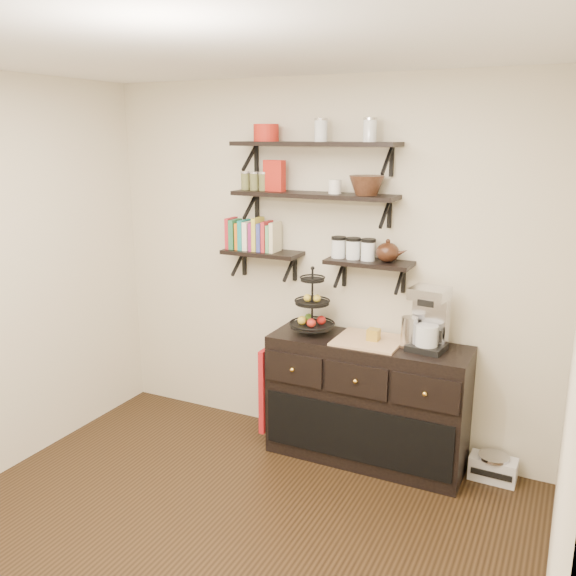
{
  "coord_description": "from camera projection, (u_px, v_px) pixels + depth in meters",
  "views": [
    {
      "loc": [
        1.72,
        -2.34,
        2.3
      ],
      "look_at": [
        0.03,
        1.15,
        1.32
      ],
      "focal_mm": 38.0,
      "sensor_mm": 36.0,
      "label": 1
    }
  ],
  "objects": [
    {
      "name": "shelf_low_right",
      "position": [
        369.0,
        263.0,
        4.23
      ],
      "size": [
        0.6,
        0.25,
        0.23
      ],
      "color": "black",
      "rests_on": "back_wall"
    },
    {
      "name": "fruit_stand",
      "position": [
        313.0,
        311.0,
        4.38
      ],
      "size": [
        0.32,
        0.32,
        0.47
      ],
      "rotation": [
        0.0,
        0.0,
        0.08
      ],
      "color": "black",
      "rests_on": "sideboard"
    },
    {
      "name": "sideboard",
      "position": [
        367.0,
        401.0,
        4.34
      ],
      "size": [
        1.4,
        0.5,
        0.92
      ],
      "color": "black",
      "rests_on": "floor"
    },
    {
      "name": "floor",
      "position": [
        192.0,
        567.0,
        3.33
      ],
      "size": [
        3.5,
        3.5,
        0.0
      ],
      "primitive_type": "plane",
      "color": "black",
      "rests_on": "ground"
    },
    {
      "name": "cookbooks",
      "position": [
        255.0,
        235.0,
        4.58
      ],
      "size": [
        0.4,
        0.15,
        0.26
      ],
      "color": "#B3202B",
      "rests_on": "shelf_low_left"
    },
    {
      "name": "shelf_top",
      "position": [
        314.0,
        144.0,
        4.2
      ],
      "size": [
        1.2,
        0.27,
        0.23
      ],
      "color": "black",
      "rests_on": "back_wall"
    },
    {
      "name": "teapot",
      "position": [
        388.0,
        251.0,
        4.15
      ],
      "size": [
        0.23,
        0.19,
        0.16
      ],
      "primitive_type": null,
      "rotation": [
        0.0,
        0.0,
        0.14
      ],
      "color": "black",
      "rests_on": "shelf_low_right"
    },
    {
      "name": "radio",
      "position": [
        493.0,
        468.0,
        4.15
      ],
      "size": [
        0.31,
        0.21,
        0.19
      ],
      "rotation": [
        0.0,
        0.0,
        -0.02
      ],
      "color": "silver",
      "rests_on": "floor"
    },
    {
      "name": "right_wall",
      "position": [
        570.0,
        397.0,
        2.26
      ],
      "size": [
        0.02,
        3.5,
        2.7
      ],
      "primitive_type": "cube",
      "color": "beige",
      "rests_on": "ground"
    },
    {
      "name": "apron",
      "position": [
        269.0,
        387.0,
        4.56
      ],
      "size": [
        0.04,
        0.28,
        0.64
      ],
      "primitive_type": "cube",
      "color": "maroon",
      "rests_on": "sideboard"
    },
    {
      "name": "shelf_mid",
      "position": [
        314.0,
        195.0,
        4.28
      ],
      "size": [
        1.2,
        0.27,
        0.23
      ],
      "color": "black",
      "rests_on": "back_wall"
    },
    {
      "name": "candle",
      "position": [
        374.0,
        335.0,
        4.2
      ],
      "size": [
        0.08,
        0.08,
        0.08
      ],
      "primitive_type": "cube",
      "color": "#A58026",
      "rests_on": "sideboard"
    },
    {
      "name": "recipe_box",
      "position": [
        274.0,
        176.0,
        4.38
      ],
      "size": [
        0.17,
        0.08,
        0.22
      ],
      "primitive_type": "cube",
      "rotation": [
        0.0,
        0.0,
        -0.15
      ],
      "color": "#AC1F13",
      "rests_on": "shelf_mid"
    },
    {
      "name": "ramekins",
      "position": [
        335.0,
        187.0,
        4.2
      ],
      "size": [
        0.09,
        0.09,
        0.1
      ],
      "primitive_type": "cylinder",
      "color": "white",
      "rests_on": "shelf_mid"
    },
    {
      "name": "shelf_low_left",
      "position": [
        263.0,
        253.0,
        4.58
      ],
      "size": [
        0.6,
        0.25,
        0.23
      ],
      "color": "black",
      "rests_on": "back_wall"
    },
    {
      "name": "thermal_carafe",
      "position": [
        409.0,
        333.0,
        4.07
      ],
      "size": [
        0.11,
        0.11,
        0.22
      ],
      "primitive_type": "cylinder",
      "color": "silver",
      "rests_on": "sideboard"
    },
    {
      "name": "ceiling",
      "position": [
        168.0,
        40.0,
        2.67
      ],
      "size": [
        3.5,
        3.5,
        0.02
      ],
      "primitive_type": "cube",
      "color": "white",
      "rests_on": "back_wall"
    },
    {
      "name": "back_wall",
      "position": [
        320.0,
        266.0,
        4.53
      ],
      "size": [
        3.5,
        0.02,
        2.7
      ],
      "primitive_type": "cube",
      "color": "beige",
      "rests_on": "ground"
    },
    {
      "name": "glass_canisters",
      "position": [
        353.0,
        250.0,
        4.26
      ],
      "size": [
        0.32,
        0.1,
        0.13
      ],
      "color": "silver",
      "rests_on": "shelf_low_right"
    },
    {
      "name": "walnut_bowl",
      "position": [
        367.0,
        185.0,
        4.09
      ],
      "size": [
        0.24,
        0.24,
        0.13
      ],
      "primitive_type": null,
      "color": "black",
      "rests_on": "shelf_mid"
    },
    {
      "name": "red_pot",
      "position": [
        266.0,
        133.0,
        4.33
      ],
      "size": [
        0.18,
        0.18,
        0.12
      ],
      "primitive_type": "cylinder",
      "color": "#AC1F13",
      "rests_on": "shelf_top"
    },
    {
      "name": "coffee_maker",
      "position": [
        429.0,
        320.0,
        4.04
      ],
      "size": [
        0.26,
        0.25,
        0.43
      ],
      "rotation": [
        0.0,
        0.0,
        -0.13
      ],
      "color": "black",
      "rests_on": "sideboard"
    }
  ]
}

